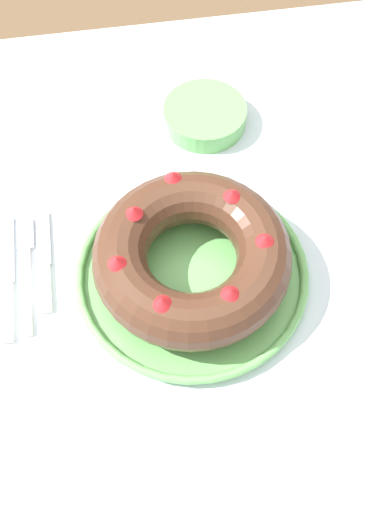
# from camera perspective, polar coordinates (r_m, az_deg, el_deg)

# --- Properties ---
(ground_plane) EXTENTS (8.00, 8.00, 0.00)m
(ground_plane) POSITION_cam_1_polar(r_m,az_deg,el_deg) (1.56, 0.83, -16.57)
(ground_plane) COLOR brown
(dining_table) EXTENTS (1.28, 1.19, 0.75)m
(dining_table) POSITION_cam_1_polar(r_m,az_deg,el_deg) (0.92, 1.34, -6.38)
(dining_table) COLOR silver
(dining_table) RESTS_ON ground_plane
(serving_dish) EXTENTS (0.33, 0.33, 0.02)m
(serving_dish) POSITION_cam_1_polar(r_m,az_deg,el_deg) (0.85, 0.00, -1.66)
(serving_dish) COLOR #6BB760
(serving_dish) RESTS_ON dining_table
(bundt_cake) EXTENTS (0.27, 0.27, 0.09)m
(bundt_cake) POSITION_cam_1_polar(r_m,az_deg,el_deg) (0.81, -0.00, 0.02)
(bundt_cake) COLOR #4C2D1E
(bundt_cake) RESTS_ON serving_dish
(fork) EXTENTS (0.02, 0.19, 0.01)m
(fork) POSITION_cam_1_polar(r_m,az_deg,el_deg) (0.90, -15.48, -0.85)
(fork) COLOR white
(fork) RESTS_ON dining_table
(serving_knife) EXTENTS (0.02, 0.20, 0.01)m
(serving_knife) POSITION_cam_1_polar(r_m,az_deg,el_deg) (0.89, -17.16, -2.70)
(serving_knife) COLOR white
(serving_knife) RESTS_ON dining_table
(cake_knife) EXTENTS (0.02, 0.17, 0.01)m
(cake_knife) POSITION_cam_1_polar(r_m,az_deg,el_deg) (0.89, -13.85, -1.06)
(cake_knife) COLOR white
(cake_knife) RESTS_ON dining_table
(side_bowl) EXTENTS (0.14, 0.14, 0.03)m
(side_bowl) POSITION_cam_1_polar(r_m,az_deg,el_deg) (1.03, 1.23, 13.22)
(side_bowl) COLOR #6BB760
(side_bowl) RESTS_ON dining_table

